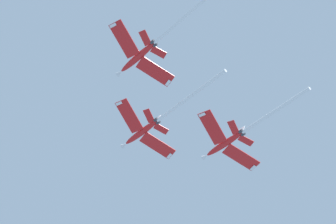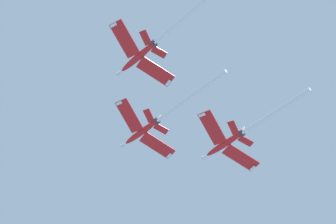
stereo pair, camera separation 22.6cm
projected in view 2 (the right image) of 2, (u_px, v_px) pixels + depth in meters
name	position (u px, v px, depth m)	size (l,w,h in m)	color
jet_lead	(155.00, 122.00, 144.33)	(27.55, 25.06, 13.68)	red
jet_left_wing	(152.00, 45.00, 134.44)	(29.05, 25.87, 14.71)	red
jet_right_wing	(236.00, 137.00, 139.90)	(25.40, 23.00, 13.87)	red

